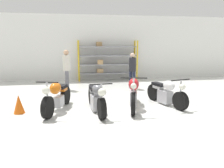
{
  "coord_description": "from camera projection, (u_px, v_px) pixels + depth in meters",
  "views": [
    {
      "loc": [
        -1.15,
        -6.59,
        1.99
      ],
      "look_at": [
        0.0,
        0.4,
        0.7
      ],
      "focal_mm": 35.0,
      "sensor_mm": 36.0,
      "label": 1
    }
  ],
  "objects": [
    {
      "name": "motorcycle_red",
      "position": [
        134.0,
        93.0,
        6.88
      ],
      "size": [
        0.89,
        2.13,
        1.09
      ],
      "rotation": [
        0.0,
        0.0,
        -1.84
      ],
      "color": "black",
      "rests_on": "ground_plane"
    },
    {
      "name": "person_near_rack",
      "position": [
        67.0,
        66.0,
        9.54
      ],
      "size": [
        0.39,
        0.39,
        1.76
      ],
      "rotation": [
        0.0,
        0.0,
        3.37
      ],
      "color": "#595960",
      "rests_on": "ground_plane"
    },
    {
      "name": "motorcycle_grey",
      "position": [
        96.0,
        98.0,
        6.52
      ],
      "size": [
        0.62,
        2.06,
        0.97
      ],
      "rotation": [
        0.0,
        0.0,
        -1.46
      ],
      "color": "black",
      "rests_on": "ground_plane"
    },
    {
      "name": "shelving_rack",
      "position": [
        107.0,
        60.0,
        12.18
      ],
      "size": [
        3.32,
        0.63,
        2.2
      ],
      "color": "gold",
      "rests_on": "ground_plane"
    },
    {
      "name": "back_wall",
      "position": [
        96.0,
        48.0,
        12.32
      ],
      "size": [
        30.0,
        0.08,
        3.6
      ],
      "color": "white",
      "rests_on": "ground_plane"
    },
    {
      "name": "traffic_cone",
      "position": [
        19.0,
        104.0,
        6.35
      ],
      "size": [
        0.32,
        0.32,
        0.55
      ],
      "color": "orange",
      "rests_on": "ground_plane"
    },
    {
      "name": "ground_plane",
      "position": [
        114.0,
        108.0,
        6.94
      ],
      "size": [
        30.0,
        30.0,
        0.0
      ],
      "primitive_type": "plane",
      "color": "silver"
    },
    {
      "name": "motorcycle_orange",
      "position": [
        57.0,
        96.0,
        6.56
      ],
      "size": [
        0.86,
        2.02,
        1.01
      ],
      "rotation": [
        0.0,
        0.0,
        -1.86
      ],
      "color": "black",
      "rests_on": "ground_plane"
    },
    {
      "name": "person_browsing",
      "position": [
        132.0,
        68.0,
        9.86
      ],
      "size": [
        0.45,
        0.45,
        1.61
      ],
      "rotation": [
        0.0,
        0.0,
        3.86
      ],
      "color": "#1E2338",
      "rests_on": "ground_plane"
    },
    {
      "name": "motorcycle_white",
      "position": [
        166.0,
        93.0,
        7.24
      ],
      "size": [
        0.85,
        1.91,
        0.95
      ],
      "rotation": [
        0.0,
        0.0,
        -1.29
      ],
      "color": "black",
      "rests_on": "ground_plane"
    }
  ]
}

